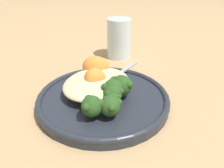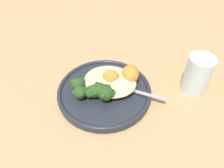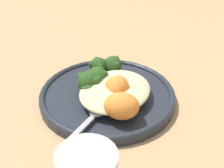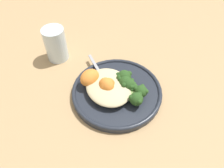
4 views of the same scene
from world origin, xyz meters
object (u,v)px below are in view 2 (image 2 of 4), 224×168
(plate, at_px, (104,92))
(spoon, at_px, (134,90))
(broccoli_stalk_5, at_px, (105,93))
(sweet_potato_chunk_1, at_px, (111,78))
(sweet_potato_chunk_0, at_px, (113,78))
(sweet_potato_chunk_2, at_px, (130,74))
(broccoli_stalk_0, at_px, (83,84))
(broccoli_stalk_2, at_px, (92,91))
(broccoli_stalk_4, at_px, (100,88))
(broccoli_stalk_3, at_px, (96,90))
(broccoli_stalk_6, at_px, (109,90))
(quinoa_mound, at_px, (109,81))
(water_glass, at_px, (197,75))
(broccoli_stalk_1, at_px, (84,90))

(plate, relative_size, spoon, 2.11)
(broccoli_stalk_5, height_order, spoon, broccoli_stalk_5)
(broccoli_stalk_5, height_order, sweet_potato_chunk_1, sweet_potato_chunk_1)
(sweet_potato_chunk_0, xyz_separation_m, sweet_potato_chunk_2, (0.04, 0.03, 0.00))
(broccoli_stalk_0, xyz_separation_m, sweet_potato_chunk_2, (0.11, 0.08, 0.01))
(broccoli_stalk_2, height_order, broccoli_stalk_4, broccoli_stalk_4)
(broccoli_stalk_3, height_order, broccoli_stalk_5, broccoli_stalk_5)
(broccoli_stalk_6, height_order, sweet_potato_chunk_1, sweet_potato_chunk_1)
(quinoa_mound, xyz_separation_m, water_glass, (0.22, 0.09, 0.02))
(broccoli_stalk_3, bearing_deg, broccoli_stalk_2, -66.34)
(broccoli_stalk_2, distance_m, sweet_potato_chunk_2, 0.12)
(broccoli_stalk_6, xyz_separation_m, sweet_potato_chunk_2, (0.04, 0.07, 0.01))
(broccoli_stalk_3, bearing_deg, sweet_potato_chunk_1, 158.17)
(broccoli_stalk_0, relative_size, sweet_potato_chunk_2, 1.75)
(broccoli_stalk_3, distance_m, broccoli_stalk_5, 0.03)
(broccoli_stalk_2, bearing_deg, sweet_potato_chunk_0, 159.60)
(broccoli_stalk_6, relative_size, spoon, 0.67)
(sweet_potato_chunk_2, bearing_deg, water_glass, 15.31)
(broccoli_stalk_5, relative_size, broccoli_stalk_6, 1.00)
(plate, bearing_deg, broccoli_stalk_0, -166.69)
(broccoli_stalk_1, height_order, broccoli_stalk_3, same)
(quinoa_mound, bearing_deg, water_glass, 20.79)
(spoon, bearing_deg, broccoli_stalk_4, -154.81)
(broccoli_stalk_5, bearing_deg, plate, -179.62)
(plate, relative_size, sweet_potato_chunk_1, 5.65)
(broccoli_stalk_0, relative_size, broccoli_stalk_2, 1.29)
(sweet_potato_chunk_2, bearing_deg, spoon, -60.93)
(broccoli_stalk_0, height_order, water_glass, water_glass)
(broccoli_stalk_3, xyz_separation_m, broccoli_stalk_5, (0.03, -0.00, 0.00))
(spoon, bearing_deg, broccoli_stalk_2, -153.69)
(broccoli_stalk_1, distance_m, broccoli_stalk_2, 0.02)
(broccoli_stalk_1, distance_m, broccoli_stalk_5, 0.06)
(broccoli_stalk_4, bearing_deg, broccoli_stalk_5, 48.66)
(broccoli_stalk_3, relative_size, broccoli_stalk_6, 0.98)
(quinoa_mound, relative_size, broccoli_stalk_1, 1.55)
(broccoli_stalk_3, bearing_deg, broccoli_stalk_6, 120.40)
(sweet_potato_chunk_1, bearing_deg, broccoli_stalk_3, -113.88)
(broccoli_stalk_2, relative_size, broccoli_stalk_6, 0.98)
(broccoli_stalk_0, distance_m, water_glass, 0.31)
(broccoli_stalk_0, distance_m, broccoli_stalk_5, 0.07)
(broccoli_stalk_6, height_order, sweet_potato_chunk_2, sweet_potato_chunk_2)
(broccoli_stalk_5, distance_m, spoon, 0.08)
(plate, relative_size, broccoli_stalk_1, 2.74)
(broccoli_stalk_1, xyz_separation_m, broccoli_stalk_4, (0.04, 0.02, 0.00))
(water_glass, bearing_deg, plate, -154.31)
(broccoli_stalk_0, xyz_separation_m, broccoli_stalk_4, (0.05, -0.00, 0.00))
(water_glass, bearing_deg, quinoa_mound, -159.21)
(broccoli_stalk_2, xyz_separation_m, broccoli_stalk_4, (0.02, 0.01, 0.01))
(plate, bearing_deg, broccoli_stalk_2, -132.45)
(quinoa_mound, height_order, water_glass, water_glass)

